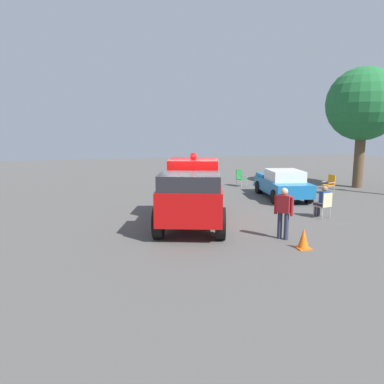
# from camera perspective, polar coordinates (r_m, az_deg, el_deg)

# --- Properties ---
(ground_plane) EXTENTS (60.00, 60.00, 0.00)m
(ground_plane) POSITION_cam_1_polar(r_m,az_deg,el_deg) (14.55, 0.73, -4.35)
(ground_plane) COLOR #514F4C
(vintage_fire_truck) EXTENTS (3.95, 6.33, 2.59)m
(vintage_fire_truck) POSITION_cam_1_polar(r_m,az_deg,el_deg) (13.90, 0.05, 0.02)
(vintage_fire_truck) COLOR black
(vintage_fire_truck) RESTS_ON ground
(classic_hot_rod) EXTENTS (2.58, 4.62, 1.46)m
(classic_hot_rod) POSITION_cam_1_polar(r_m,az_deg,el_deg) (19.63, 13.54, 1.30)
(classic_hot_rod) COLOR black
(classic_hot_rod) RESTS_ON ground
(lawn_chair_near_truck) EXTENTS (0.60, 0.59, 1.02)m
(lawn_chair_near_truck) POSITION_cam_1_polar(r_m,az_deg,el_deg) (15.72, 19.55, -1.65)
(lawn_chair_near_truck) COLOR #B7BABF
(lawn_chair_near_truck) RESTS_ON ground
(lawn_chair_by_car) EXTENTS (0.57, 0.58, 1.02)m
(lawn_chair_by_car) POSITION_cam_1_polar(r_m,az_deg,el_deg) (21.72, 20.24, 1.34)
(lawn_chair_by_car) COLOR #B7BABF
(lawn_chair_by_car) RESTS_ON ground
(lawn_chair_spare) EXTENTS (0.64, 0.64, 1.02)m
(lawn_chair_spare) POSITION_cam_1_polar(r_m,az_deg,el_deg) (23.05, 7.37, 2.33)
(lawn_chair_spare) COLOR #B7BABF
(lawn_chair_spare) RESTS_ON ground
(spectator_seated) EXTENTS (0.48, 0.60, 1.29)m
(spectator_seated) POSITION_cam_1_polar(r_m,az_deg,el_deg) (15.79, 19.22, -1.19)
(spectator_seated) COLOR #383842
(spectator_seated) RESTS_ON ground
(spectator_standing) EXTENTS (0.49, 0.55, 1.68)m
(spectator_standing) POSITION_cam_1_polar(r_m,az_deg,el_deg) (12.32, 13.77, -2.65)
(spectator_standing) COLOR #2D334C
(spectator_standing) RESTS_ON ground
(oak_tree_left) EXTENTS (4.21, 4.21, 7.00)m
(oak_tree_left) POSITION_cam_1_polar(r_m,az_deg,el_deg) (24.38, 24.59, 11.97)
(oak_tree_left) COLOR brown
(oak_tree_left) RESTS_ON ground
(traffic_cone) EXTENTS (0.40, 0.40, 0.64)m
(traffic_cone) POSITION_cam_1_polar(r_m,az_deg,el_deg) (11.67, 16.60, -6.80)
(traffic_cone) COLOR orange
(traffic_cone) RESTS_ON ground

